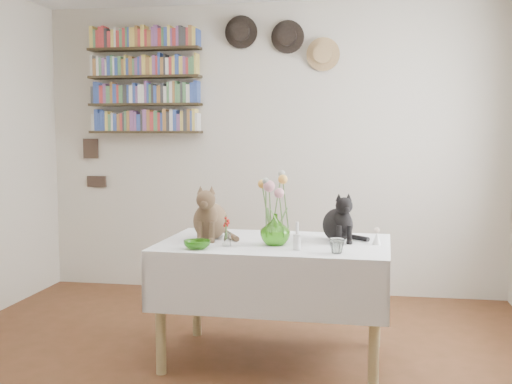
% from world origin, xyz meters
% --- Properties ---
extents(room, '(4.08, 4.58, 2.58)m').
position_xyz_m(room, '(0.00, 0.00, 1.25)').
color(room, brown).
rests_on(room, ground).
extents(dining_table, '(1.40, 0.92, 0.74)m').
position_xyz_m(dining_table, '(0.28, 0.55, 0.56)').
color(dining_table, white).
rests_on(dining_table, room).
extents(tabby_cat, '(0.24, 0.30, 0.35)m').
position_xyz_m(tabby_cat, '(-0.13, 0.60, 0.91)').
color(tabby_cat, brown).
rests_on(tabby_cat, dining_table).
extents(black_cat, '(0.29, 0.32, 0.31)m').
position_xyz_m(black_cat, '(0.66, 0.66, 0.89)').
color(black_cat, black).
rests_on(black_cat, dining_table).
extents(flower_vase, '(0.19, 0.19, 0.19)m').
position_xyz_m(flower_vase, '(0.30, 0.45, 0.83)').
color(flower_vase, '#75D33E').
rests_on(flower_vase, dining_table).
extents(green_bowl, '(0.19, 0.19, 0.05)m').
position_xyz_m(green_bowl, '(-0.12, 0.25, 0.76)').
color(green_bowl, '#75D33E').
rests_on(green_bowl, dining_table).
extents(drinking_glass, '(0.10, 0.10, 0.08)m').
position_xyz_m(drinking_glass, '(0.67, 0.25, 0.78)').
color(drinking_glass, white).
rests_on(drinking_glass, dining_table).
extents(candlestick, '(0.04, 0.04, 0.16)m').
position_xyz_m(candlestick, '(0.44, 0.32, 0.79)').
color(candlestick, white).
rests_on(candlestick, dining_table).
extents(berry_jar, '(0.05, 0.05, 0.20)m').
position_xyz_m(berry_jar, '(0.02, 0.36, 0.83)').
color(berry_jar, white).
rests_on(berry_jar, dining_table).
extents(porcelain_figurine, '(0.05, 0.05, 0.10)m').
position_xyz_m(porcelain_figurine, '(0.89, 0.57, 0.78)').
color(porcelain_figurine, white).
rests_on(porcelain_figurine, dining_table).
extents(flower_bouquet, '(0.17, 0.12, 0.39)m').
position_xyz_m(flower_bouquet, '(0.30, 0.46, 1.08)').
color(flower_bouquet, '#4C7233').
rests_on(flower_bouquet, flower_vase).
extents(bookshelf_unit, '(1.00, 0.16, 0.91)m').
position_xyz_m(bookshelf_unit, '(-1.10, 2.16, 1.84)').
color(bookshelf_unit, '#322817').
rests_on(bookshelf_unit, room).
extents(wall_hats, '(0.98, 0.09, 0.48)m').
position_xyz_m(wall_hats, '(0.12, 2.19, 2.17)').
color(wall_hats, black).
rests_on(wall_hats, room).
extents(wall_art_plaques, '(0.21, 0.02, 0.44)m').
position_xyz_m(wall_art_plaques, '(-1.63, 2.23, 1.12)').
color(wall_art_plaques, '#38281E').
rests_on(wall_art_plaques, room).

